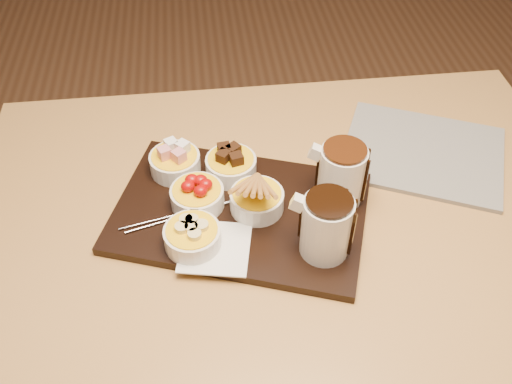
{
  "coord_description": "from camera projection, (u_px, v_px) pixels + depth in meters",
  "views": [
    {
      "loc": [
        -0.14,
        -0.74,
        1.55
      ],
      "look_at": [
        -0.06,
        -0.01,
        0.81
      ],
      "focal_mm": 40.0,
      "sensor_mm": 36.0,
      "label": 1
    }
  ],
  "objects": [
    {
      "name": "newspaper",
      "position": [
        423.0,
        153.0,
        1.19
      ],
      "size": [
        0.4,
        0.37,
        0.01
      ],
      "primitive_type": "cube",
      "rotation": [
        0.0,
        0.0,
        -0.42
      ],
      "color": "beige",
      "rests_on": "dining_table"
    },
    {
      "name": "pitcher_milk_chocolate",
      "position": [
        341.0,
        175.0,
        1.04
      ],
      "size": [
        0.11,
        0.11,
        0.12
      ],
      "primitive_type": "cylinder",
      "rotation": [
        0.0,
        0.0,
        -0.34
      ],
      "color": "silver",
      "rests_on": "serving_board"
    },
    {
      "name": "bowl_strawberries",
      "position": [
        197.0,
        197.0,
        1.06
      ],
      "size": [
        0.1,
        0.1,
        0.04
      ],
      "primitive_type": "cylinder",
      "color": "silver",
      "rests_on": "serving_board"
    },
    {
      "name": "napkin",
      "position": [
        215.0,
        248.0,
        1.0
      ],
      "size": [
        0.14,
        0.14,
        0.0
      ],
      "primitive_type": "cube",
      "rotation": [
        0.0,
        0.0,
        -0.2
      ],
      "color": "white",
      "rests_on": "serving_board"
    },
    {
      "name": "serving_board",
      "position": [
        240.0,
        212.0,
        1.07
      ],
      "size": [
        0.53,
        0.44,
        0.02
      ],
      "primitive_type": "cube",
      "rotation": [
        0.0,
        0.0,
        -0.34
      ],
      "color": "black",
      "rests_on": "dining_table"
    },
    {
      "name": "bowl_marshmallows",
      "position": [
        175.0,
        163.0,
        1.12
      ],
      "size": [
        0.1,
        0.1,
        0.04
      ],
      "primitive_type": "cylinder",
      "color": "silver",
      "rests_on": "serving_board"
    },
    {
      "name": "fondue_skewers",
      "position": [
        189.0,
        212.0,
        1.05
      ],
      "size": [
        0.09,
        0.26,
        0.01
      ],
      "primitive_type": null,
      "rotation": [
        0.0,
        0.0,
        -1.35
      ],
      "color": "silver",
      "rests_on": "serving_board"
    },
    {
      "name": "pitcher_dark_chocolate",
      "position": [
        326.0,
        227.0,
        0.95
      ],
      "size": [
        0.11,
        0.11,
        0.12
      ],
      "primitive_type": "cylinder",
      "rotation": [
        0.0,
        0.0,
        -0.34
      ],
      "color": "silver",
      "rests_on": "serving_board"
    },
    {
      "name": "bowl_cake",
      "position": [
        231.0,
        166.0,
        1.12
      ],
      "size": [
        0.1,
        0.1,
        0.04
      ],
      "primitive_type": "cylinder",
      "color": "silver",
      "rests_on": "serving_board"
    },
    {
      "name": "bowl_biscotti",
      "position": [
        257.0,
        201.0,
        1.05
      ],
      "size": [
        0.1,
        0.1,
        0.04
      ],
      "primitive_type": "cylinder",
      "color": "silver",
      "rests_on": "serving_board"
    },
    {
      "name": "dining_table",
      "position": [
        283.0,
        239.0,
        1.16
      ],
      "size": [
        1.2,
        0.8,
        0.75
      ],
      "color": "#B38242",
      "rests_on": "ground"
    },
    {
      "name": "bowl_bananas",
      "position": [
        193.0,
        237.0,
        0.99
      ],
      "size": [
        0.1,
        0.1,
        0.04
      ],
      "primitive_type": "cylinder",
      "color": "silver",
      "rests_on": "serving_board"
    }
  ]
}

